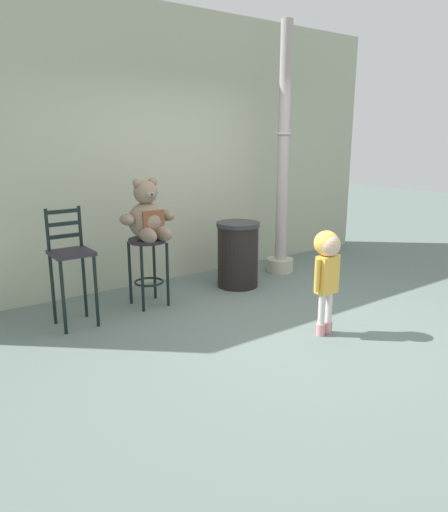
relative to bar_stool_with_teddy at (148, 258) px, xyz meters
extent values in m
plane|color=slate|center=(0.77, -1.34, -0.53)|extent=(24.00, 24.00, 0.00)
cube|color=#A9AF96|center=(0.77, 0.88, 1.11)|extent=(6.66, 0.30, 3.27)
cylinder|color=#28202B|center=(0.00, 0.00, 0.19)|extent=(0.40, 0.40, 0.04)
cylinder|color=black|center=(-0.15, -0.15, -0.18)|extent=(0.03, 0.03, 0.70)
cylinder|color=black|center=(0.15, -0.15, -0.18)|extent=(0.03, 0.03, 0.70)
cylinder|color=black|center=(-0.15, 0.15, -0.18)|extent=(0.03, 0.03, 0.70)
cylinder|color=black|center=(0.15, 0.15, -0.18)|extent=(0.03, 0.03, 0.70)
torus|color=black|center=(0.00, 0.00, -0.27)|extent=(0.32, 0.32, 0.02)
sphere|color=#816C59|center=(0.00, 0.00, 0.40)|extent=(0.38, 0.38, 0.38)
cube|color=brown|center=(0.00, -0.16, 0.41)|extent=(0.24, 0.03, 0.23)
sphere|color=#816C59|center=(0.00, 0.00, 0.70)|extent=(0.25, 0.25, 0.25)
ellipsoid|color=gray|center=(0.00, -0.11, 0.68)|extent=(0.10, 0.08, 0.07)
sphere|color=black|center=(0.00, -0.13, 0.68)|extent=(0.03, 0.03, 0.03)
sphere|color=#816C59|center=(-0.09, 0.00, 0.80)|extent=(0.10, 0.10, 0.10)
sphere|color=#816C59|center=(0.09, 0.00, 0.80)|extent=(0.10, 0.10, 0.10)
ellipsoid|color=#816C59|center=(-0.23, -0.03, 0.44)|extent=(0.13, 0.21, 0.12)
ellipsoid|color=#816C59|center=(0.23, -0.03, 0.44)|extent=(0.13, 0.21, 0.12)
ellipsoid|color=#816C59|center=(-0.09, -0.18, 0.28)|extent=(0.13, 0.33, 0.15)
ellipsoid|color=#816C59|center=(0.09, -0.18, 0.28)|extent=(0.13, 0.33, 0.15)
cylinder|color=#D89696|center=(0.89, -1.67, -0.47)|extent=(0.08, 0.08, 0.11)
cylinder|color=silver|center=(0.89, -1.67, -0.27)|extent=(0.06, 0.06, 0.29)
cylinder|color=#D89696|center=(0.98, -1.67, -0.47)|extent=(0.08, 0.08, 0.11)
cylinder|color=silver|center=(0.98, -1.67, -0.27)|extent=(0.06, 0.06, 0.29)
cube|color=gold|center=(0.94, -1.67, 0.05)|extent=(0.20, 0.11, 0.34)
cylinder|color=gold|center=(0.81, -1.67, 0.06)|extent=(0.05, 0.05, 0.29)
cylinder|color=gold|center=(1.06, -1.67, 0.06)|extent=(0.05, 0.05, 0.29)
sphere|color=#D8B293|center=(0.94, -1.67, 0.32)|extent=(0.21, 0.21, 0.21)
sphere|color=#EDB749|center=(0.94, -1.64, 0.33)|extent=(0.23, 0.23, 0.23)
cylinder|color=black|center=(1.19, -0.03, -0.16)|extent=(0.49, 0.49, 0.74)
cylinder|color=#2D2D33|center=(1.19, -0.03, 0.24)|extent=(0.52, 0.52, 0.05)
cylinder|color=#B1B098|center=(2.04, 0.14, -0.44)|extent=(0.35, 0.35, 0.18)
cylinder|color=#AB9E9E|center=(2.04, 0.14, 1.14)|extent=(0.15, 0.15, 2.97)
torus|color=#ADA89E|center=(2.04, 0.14, 1.29)|extent=(0.20, 0.20, 0.04)
cube|color=#28202B|center=(-0.84, -0.10, 0.19)|extent=(0.37, 0.37, 0.03)
cylinder|color=black|center=(-1.00, -0.25, -0.18)|extent=(0.03, 0.03, 0.70)
cylinder|color=black|center=(-0.69, -0.25, -0.18)|extent=(0.03, 0.03, 0.70)
cylinder|color=black|center=(-1.00, 0.06, -0.18)|extent=(0.03, 0.03, 0.70)
cylinder|color=black|center=(-0.69, 0.06, -0.18)|extent=(0.03, 0.03, 0.70)
cylinder|color=black|center=(-1.00, 0.06, 0.41)|extent=(0.03, 0.03, 0.39)
cylinder|color=black|center=(-0.69, 0.06, 0.41)|extent=(0.03, 0.03, 0.39)
cube|color=black|center=(-0.84, 0.06, 0.33)|extent=(0.31, 0.02, 0.04)
cube|color=black|center=(-0.84, 0.06, 0.45)|extent=(0.31, 0.02, 0.04)
cube|color=black|center=(-0.84, 0.06, 0.57)|extent=(0.31, 0.02, 0.04)
camera|label=1|loc=(-2.23, -4.43, 1.25)|focal=33.29mm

